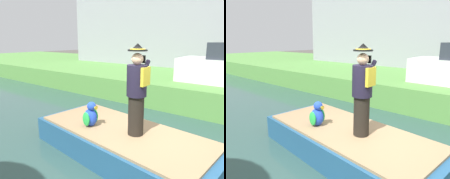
# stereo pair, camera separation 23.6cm
# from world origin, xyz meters

# --- Properties ---
(ground_plane) EXTENTS (80.00, 80.00, 0.00)m
(ground_plane) POSITION_xyz_m (0.00, 0.00, 0.00)
(ground_plane) COLOR #4C4742
(canal_water) EXTENTS (6.58, 48.00, 0.10)m
(canal_water) POSITION_xyz_m (0.00, 0.00, 0.05)
(canal_water) COLOR #2D4C47
(canal_water) RESTS_ON ground
(boat) EXTENTS (2.26, 4.38, 0.61)m
(boat) POSITION_xyz_m (0.00, 0.61, 0.40)
(boat) COLOR #23517A
(boat) RESTS_ON canal_water
(person_pirate) EXTENTS (0.61, 0.42, 1.85)m
(person_pirate) POSITION_xyz_m (-0.04, 0.24, 1.64)
(person_pirate) COLOR black
(person_pirate) RESTS_ON boat
(parrot_plush) EXTENTS (0.36, 0.34, 0.57)m
(parrot_plush) POSITION_xyz_m (-0.28, 1.28, 0.95)
(parrot_plush) COLOR blue
(parrot_plush) RESTS_ON boat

